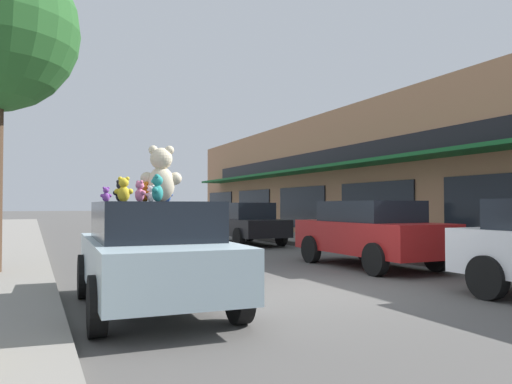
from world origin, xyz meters
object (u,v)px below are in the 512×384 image
object	(u,v)px
plush_art_car	(153,252)
teddy_bear_giant	(161,175)
teddy_bear_pink	(140,191)
teddy_bear_purple	(106,195)
parked_car_far_right	(245,222)
teddy_bear_orange	(145,192)
teddy_bear_blue	(167,193)
parked_car_far_center	(369,232)
teddy_bear_teal	(157,188)
teddy_bear_yellow	(124,190)
teddy_bear_white	(151,194)
teddy_bear_black	(121,192)

from	to	relation	value
plush_art_car	teddy_bear_giant	size ratio (longest dim) A/B	5.13
teddy_bear_pink	plush_art_car	bearing A→B (deg)	-66.56
teddy_bear_purple	parked_car_far_right	distance (m)	11.99
teddy_bear_orange	teddy_bear_blue	distance (m)	0.78
teddy_bear_blue	parked_car_far_center	distance (m)	6.09
teddy_bear_teal	teddy_bear_yellow	world-z (taller)	teddy_bear_yellow
teddy_bear_pink	teddy_bear_yellow	world-z (taller)	teddy_bear_yellow
teddy_bear_giant	teddy_bear_pink	distance (m)	0.44
teddy_bear_giant	teddy_bear_orange	size ratio (longest dim) A/B	2.80
teddy_bear_white	teddy_bear_black	distance (m)	1.28
teddy_bear_orange	teddy_bear_yellow	xyz separation A→B (m)	(-0.22, 0.45, 0.04)
teddy_bear_purple	parked_car_far_center	xyz separation A→B (m)	(6.52, 2.15, -0.81)
teddy_bear_purple	teddy_bear_black	xyz separation A→B (m)	(0.28, 0.39, 0.06)
teddy_bear_pink	parked_car_far_center	distance (m)	6.93
plush_art_car	teddy_bear_yellow	world-z (taller)	teddy_bear_yellow
teddy_bear_blue	parked_car_far_center	size ratio (longest dim) A/B	0.07
plush_art_car	teddy_bear_pink	size ratio (longest dim) A/B	14.00
plush_art_car	parked_car_far_center	world-z (taller)	parked_car_far_center
teddy_bear_black	teddy_bear_yellow	xyz separation A→B (m)	(-0.06, -0.65, 0.01)
teddy_bear_white	teddy_bear_teal	xyz separation A→B (m)	(-0.02, -0.48, 0.06)
teddy_bear_giant	teddy_bear_yellow	xyz separation A→B (m)	(-0.45, 0.48, -0.21)
plush_art_car	teddy_bear_white	xyz separation A→B (m)	(-0.08, -0.24, 0.84)
teddy_bear_teal	parked_car_far_center	distance (m)	7.04
teddy_bear_pink	parked_car_far_right	distance (m)	12.56
teddy_bear_white	teddy_bear_pink	world-z (taller)	teddy_bear_pink
teddy_bear_white	teddy_bear_orange	size ratio (longest dim) A/B	0.81
teddy_bear_blue	teddy_bear_giant	bearing A→B (deg)	119.67
teddy_bear_teal	teddy_bear_blue	bearing A→B (deg)	-175.09
teddy_bear_orange	teddy_bear_pink	bearing A→B (deg)	120.00
teddy_bear_blue	teddy_bear_white	bearing A→B (deg)	112.08
plush_art_car	teddy_bear_purple	size ratio (longest dim) A/B	17.81
parked_car_far_right	parked_car_far_center	bearing A→B (deg)	-90.00
teddy_bear_purple	teddy_bear_yellow	world-z (taller)	teddy_bear_yellow
teddy_bear_teal	teddy_bear_blue	xyz separation A→B (m)	(0.44, 1.26, -0.03)
plush_art_car	teddy_bear_black	world-z (taller)	teddy_bear_black
teddy_bear_blue	teddy_bear_orange	bearing A→B (deg)	103.12
teddy_bear_black	parked_car_far_center	distance (m)	6.54
teddy_bear_teal	parked_car_far_center	size ratio (longest dim) A/B	0.08
teddy_bear_teal	teddy_bear_pink	bearing A→B (deg)	-139.48
teddy_bear_pink	teddy_bear_yellow	size ratio (longest dim) A/B	0.79
teddy_bear_orange	teddy_bear_blue	bearing A→B (deg)	-65.32
parked_car_far_center	parked_car_far_right	bearing A→B (deg)	90.00
teddy_bear_giant	parked_car_far_right	xyz separation A→B (m)	(5.84, 10.76, -1.11)
teddy_bear_orange	parked_car_far_right	size ratio (longest dim) A/B	0.06
parked_car_far_right	teddy_bear_orange	bearing A→B (deg)	-119.50
teddy_bear_white	plush_art_car	bearing A→B (deg)	-70.18
teddy_bear_pink	teddy_bear_white	bearing A→B (deg)	-108.83
teddy_bear_blue	teddy_bear_yellow	size ratio (longest dim) A/B	0.76
parked_car_far_center	teddy_bear_purple	bearing A→B (deg)	-161.71
teddy_bear_orange	parked_car_far_right	bearing A→B (deg)	-57.48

